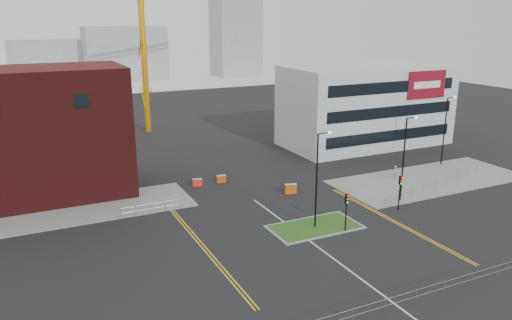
% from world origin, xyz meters
% --- Properties ---
extents(ground, '(200.00, 200.00, 0.00)m').
position_xyz_m(ground, '(0.00, 0.00, 0.00)').
color(ground, black).
rests_on(ground, ground).
extents(pavement_left, '(28.00, 8.00, 0.12)m').
position_xyz_m(pavement_left, '(-20.00, 22.00, 0.06)').
color(pavement_left, slate).
rests_on(pavement_left, ground).
extents(pavement_right, '(24.00, 10.00, 0.12)m').
position_xyz_m(pavement_right, '(22.00, 14.00, 0.06)').
color(pavement_right, slate).
rests_on(pavement_right, ground).
extents(island_kerb, '(8.60, 4.60, 0.08)m').
position_xyz_m(island_kerb, '(2.00, 8.00, 0.04)').
color(island_kerb, slate).
rests_on(island_kerb, ground).
extents(grass_island, '(8.00, 4.00, 0.12)m').
position_xyz_m(grass_island, '(2.00, 8.00, 0.06)').
color(grass_island, '#1F4416').
rests_on(grass_island, ground).
extents(brick_building, '(24.20, 10.07, 14.24)m').
position_xyz_m(brick_building, '(-22.97, 28.00, 6.85)').
color(brick_building, '#461111').
rests_on(brick_building, ground).
extents(office_block, '(25.00, 12.20, 12.00)m').
position_xyz_m(office_block, '(26.01, 31.97, 6.00)').
color(office_block, '#BABDBF').
rests_on(office_block, ground).
extents(streetlamp_island, '(1.46, 0.36, 9.18)m').
position_xyz_m(streetlamp_island, '(2.22, 8.00, 5.41)').
color(streetlamp_island, black).
rests_on(streetlamp_island, ground).
extents(streetlamp_right_near, '(1.46, 0.36, 9.18)m').
position_xyz_m(streetlamp_right_near, '(14.22, 10.00, 5.41)').
color(streetlamp_right_near, black).
rests_on(streetlamp_right_near, ground).
extents(streetlamp_right_far, '(1.46, 0.36, 9.18)m').
position_xyz_m(streetlamp_right_far, '(28.22, 18.00, 5.41)').
color(streetlamp_right_far, black).
rests_on(streetlamp_right_far, ground).
extents(traffic_light_island, '(0.28, 0.33, 3.65)m').
position_xyz_m(traffic_light_island, '(4.00, 5.98, 2.57)').
color(traffic_light_island, black).
rests_on(traffic_light_island, ground).
extents(traffic_light_right, '(0.28, 0.33, 3.65)m').
position_xyz_m(traffic_light_right, '(12.00, 7.98, 2.57)').
color(traffic_light_right, black).
rests_on(traffic_light_right, ground).
extents(railing_front, '(24.05, 0.05, 1.10)m').
position_xyz_m(railing_front, '(0.00, -6.00, 0.78)').
color(railing_front, gray).
rests_on(railing_front, ground).
extents(railing_left, '(6.05, 0.05, 1.10)m').
position_xyz_m(railing_left, '(-11.00, 18.00, 0.74)').
color(railing_left, gray).
rests_on(railing_left, ground).
extents(railing_right, '(19.05, 5.05, 1.10)m').
position_xyz_m(railing_right, '(20.50, 11.50, 0.78)').
color(railing_right, gray).
rests_on(railing_right, ground).
extents(centre_line, '(0.15, 30.00, 0.01)m').
position_xyz_m(centre_line, '(0.00, 2.00, 0.01)').
color(centre_line, silver).
rests_on(centre_line, ground).
extents(yellow_left_a, '(0.12, 24.00, 0.01)m').
position_xyz_m(yellow_left_a, '(-9.00, 10.00, 0.01)').
color(yellow_left_a, gold).
rests_on(yellow_left_a, ground).
extents(yellow_left_b, '(0.12, 24.00, 0.01)m').
position_xyz_m(yellow_left_b, '(-8.70, 10.00, 0.01)').
color(yellow_left_b, gold).
rests_on(yellow_left_b, ground).
extents(yellow_right_a, '(0.12, 20.00, 0.01)m').
position_xyz_m(yellow_right_a, '(9.50, 6.00, 0.01)').
color(yellow_right_a, gold).
rests_on(yellow_right_a, ground).
extents(yellow_right_b, '(0.12, 20.00, 0.01)m').
position_xyz_m(yellow_right_b, '(9.80, 6.00, 0.01)').
color(yellow_right_b, gold).
rests_on(yellow_right_b, ground).
extents(skyline_b, '(24.00, 12.00, 16.00)m').
position_xyz_m(skyline_b, '(10.00, 130.00, 8.00)').
color(skyline_b, gray).
rests_on(skyline_b, ground).
extents(skyline_c, '(14.00, 12.00, 28.00)m').
position_xyz_m(skyline_c, '(45.00, 125.00, 14.00)').
color(skyline_c, gray).
rests_on(skyline_c, ground).
extents(skyline_d, '(30.00, 12.00, 12.00)m').
position_xyz_m(skyline_d, '(-8.00, 140.00, 6.00)').
color(skyline_d, gray).
rests_on(skyline_d, ground).
extents(pedestrian, '(0.73, 0.72, 1.70)m').
position_xyz_m(pedestrian, '(18.52, 16.03, 0.85)').
color(pedestrian, '#BC7986').
rests_on(pedestrian, ground).
extents(barrier_left, '(1.12, 0.53, 0.90)m').
position_xyz_m(barrier_left, '(-1.00, 24.00, 0.49)').
color(barrier_left, '#DC420C').
rests_on(barrier_left, ground).
extents(barrier_mid, '(1.12, 0.61, 0.89)m').
position_xyz_m(barrier_mid, '(-4.00, 24.00, 0.49)').
color(barrier_mid, '#FF2B0E').
rests_on(barrier_mid, ground).
extents(barrier_right, '(1.37, 0.77, 1.09)m').
position_xyz_m(barrier_right, '(4.55, 17.10, 0.59)').
color(barrier_right, '#CE520B').
rests_on(barrier_right, ground).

